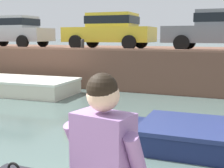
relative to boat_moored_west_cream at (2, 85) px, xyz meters
The scene contains 9 objects.
ground_plane 6.75m from the boat_moored_west_cream, 23.93° to the right, with size 400.00×400.00×0.00m, color #4C605B.
far_quay_wall 7.82m from the boat_moored_west_cream, 37.79° to the left, with size 60.00×6.00×1.58m, color brown.
far_wall_coping 6.59m from the boat_moored_west_cream, 17.13° to the left, with size 60.00×0.24×0.08m, color brown.
boat_moored_west_cream is the anchor object (origin of this frame).
car_leftmost_silver 4.69m from the boat_moored_west_cream, 123.27° to the left, with size 4.13×2.01×1.54m.
car_left_inner_yellow 5.11m from the boat_moored_west_cream, 48.72° to the left, with size 3.95×1.99×1.54m.
car_centre_grey 8.76m from the boat_moored_west_cream, 24.25° to the left, with size 4.34×2.01×1.54m.
mooring_bollard_mid 3.52m from the boat_moored_west_cream, 39.84° to the left, with size 0.15×0.15×0.45m.
person_seated_middle 10.88m from the boat_moored_west_cream, 44.90° to the right, with size 0.57×0.58×0.97m.
Camera 1 is at (2.24, -2.11, 2.14)m, focal length 50.00 mm.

